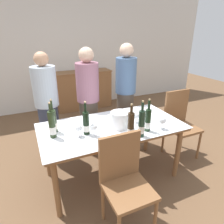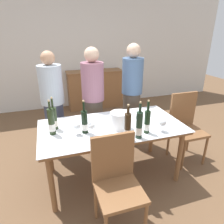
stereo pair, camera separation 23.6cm
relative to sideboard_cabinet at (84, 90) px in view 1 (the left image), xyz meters
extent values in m
plane|color=brown|center=(-0.42, -2.64, -0.46)|extent=(12.00, 12.00, 0.00)
cube|color=silver|center=(-0.42, 0.29, 0.94)|extent=(8.00, 0.10, 2.80)
cube|color=brown|center=(0.00, 0.00, -0.01)|extent=(1.32, 0.44, 0.89)
cube|color=brown|center=(0.00, 0.00, 0.45)|extent=(1.36, 0.46, 0.02)
cylinder|color=brown|center=(-1.19, -2.99, -0.10)|extent=(0.06, 0.06, 0.71)
cylinder|color=brown|center=(0.35, -2.99, -0.10)|extent=(0.06, 0.06, 0.71)
cylinder|color=brown|center=(-1.19, -2.28, -0.10)|extent=(0.06, 0.06, 0.71)
cylinder|color=brown|center=(0.35, -2.28, -0.10)|extent=(0.06, 0.06, 0.71)
cube|color=brown|center=(-0.42, -2.64, 0.27)|extent=(1.70, 0.87, 0.04)
cube|color=white|center=(-0.42, -2.64, 0.29)|extent=(1.73, 0.90, 0.01)
cylinder|color=white|center=(-0.35, -2.71, 0.39)|extent=(0.21, 0.21, 0.20)
cylinder|color=white|center=(-0.35, -2.71, 0.48)|extent=(0.22, 0.22, 0.01)
cylinder|color=black|center=(-0.76, -2.71, 0.42)|extent=(0.07, 0.07, 0.26)
cylinder|color=white|center=(-0.76, -2.71, 0.37)|extent=(0.07, 0.07, 0.07)
cylinder|color=black|center=(-0.76, -2.71, 0.61)|extent=(0.02, 0.02, 0.11)
cylinder|color=tan|center=(-0.76, -2.71, 0.67)|extent=(0.02, 0.02, 0.02)
cylinder|color=black|center=(-0.10, -2.92, 0.42)|extent=(0.07, 0.07, 0.26)
cylinder|color=white|center=(-0.10, -2.92, 0.37)|extent=(0.07, 0.07, 0.07)
cylinder|color=black|center=(-0.10, -2.92, 0.61)|extent=(0.03, 0.03, 0.11)
cylinder|color=tan|center=(-0.10, -2.92, 0.67)|extent=(0.02, 0.02, 0.02)
cylinder|color=#1E3323|center=(-0.23, -3.00, 0.44)|extent=(0.07, 0.07, 0.30)
cylinder|color=white|center=(-0.23, -3.00, 0.38)|extent=(0.07, 0.07, 0.08)
cylinder|color=#1E3323|center=(-0.23, -3.00, 0.64)|extent=(0.03, 0.03, 0.10)
cylinder|color=tan|center=(-0.23, -3.00, 0.70)|extent=(0.02, 0.02, 0.02)
cylinder|color=#28381E|center=(-1.11, -2.63, 0.44)|extent=(0.07, 0.07, 0.30)
cylinder|color=white|center=(-1.11, -2.63, 0.38)|extent=(0.07, 0.07, 0.08)
cylinder|color=#28381E|center=(-1.11, -2.63, 0.64)|extent=(0.02, 0.02, 0.09)
cylinder|color=tan|center=(-1.11, -2.63, 0.69)|extent=(0.02, 0.02, 0.02)
cylinder|color=#332314|center=(-0.37, -3.00, 0.44)|extent=(0.07, 0.07, 0.30)
cylinder|color=white|center=(-0.37, -3.00, 0.38)|extent=(0.07, 0.07, 0.08)
cylinder|color=#332314|center=(-0.37, -3.00, 0.63)|extent=(0.03, 0.03, 0.09)
cylinder|color=tan|center=(-0.37, -3.00, 0.68)|extent=(0.02, 0.02, 0.02)
cylinder|color=#28381E|center=(-1.08, -2.50, 0.42)|extent=(0.07, 0.07, 0.26)
cylinder|color=silver|center=(-1.08, -2.50, 0.37)|extent=(0.08, 0.08, 0.07)
cylinder|color=#28381E|center=(-1.08, -2.50, 0.61)|extent=(0.02, 0.02, 0.11)
cylinder|color=tan|center=(-1.08, -2.50, 0.68)|extent=(0.02, 0.02, 0.02)
cylinder|color=white|center=(-0.70, -2.79, 0.30)|extent=(0.06, 0.06, 0.00)
cylinder|color=white|center=(-0.70, -2.79, 0.34)|extent=(0.01, 0.01, 0.07)
sphere|color=white|center=(-0.70, -2.79, 0.40)|extent=(0.08, 0.08, 0.08)
cylinder|color=white|center=(-0.85, -2.73, 0.30)|extent=(0.07, 0.07, 0.00)
cylinder|color=white|center=(-0.85, -2.73, 0.33)|extent=(0.01, 0.01, 0.07)
sphere|color=white|center=(-0.85, -2.73, 0.40)|extent=(0.08, 0.08, 0.08)
cylinder|color=white|center=(-0.11, -2.69, 0.30)|extent=(0.07, 0.07, 0.00)
cylinder|color=white|center=(-0.11, -2.69, 0.33)|extent=(0.01, 0.01, 0.07)
sphere|color=white|center=(-0.11, -2.69, 0.39)|extent=(0.07, 0.07, 0.07)
cylinder|color=white|center=(0.08, -2.95, 0.30)|extent=(0.07, 0.07, 0.00)
cylinder|color=white|center=(0.08, -2.95, 0.33)|extent=(0.01, 0.01, 0.07)
sphere|color=white|center=(0.08, -2.95, 0.40)|extent=(0.09, 0.09, 0.09)
cylinder|color=brown|center=(0.55, -2.82, -0.23)|extent=(0.03, 0.03, 0.45)
cylinder|color=brown|center=(0.92, -2.82, -0.23)|extent=(0.03, 0.03, 0.45)
cylinder|color=brown|center=(0.55, -2.45, -0.23)|extent=(0.03, 0.03, 0.45)
cylinder|color=brown|center=(0.92, -2.45, -0.23)|extent=(0.03, 0.03, 0.45)
cube|color=brown|center=(0.74, -2.64, 0.01)|extent=(0.42, 0.42, 0.04)
cube|color=brown|center=(0.74, -2.45, 0.29)|extent=(0.42, 0.04, 0.52)
cylinder|color=brown|center=(-0.41, -3.59, -0.23)|extent=(0.03, 0.03, 0.45)
cylinder|color=brown|center=(-0.78, -3.22, -0.23)|extent=(0.03, 0.03, 0.45)
cylinder|color=brown|center=(-0.41, -3.22, -0.23)|extent=(0.03, 0.03, 0.45)
cube|color=brown|center=(-0.60, -3.40, 0.01)|extent=(0.42, 0.42, 0.04)
cube|color=brown|center=(-0.60, -3.21, 0.26)|extent=(0.42, 0.04, 0.47)
cylinder|color=#383F56|center=(-1.06, -1.83, -0.04)|extent=(0.28, 0.28, 0.84)
cylinder|color=silver|center=(-1.06, -1.83, 0.65)|extent=(0.33, 0.33, 0.55)
sphere|color=tan|center=(-1.06, -1.83, 1.02)|extent=(0.19, 0.19, 0.19)
cylinder|color=#51473D|center=(-0.48, -1.90, -0.03)|extent=(0.28, 0.28, 0.85)
cylinder|color=#9E667A|center=(-0.48, -1.90, 0.67)|extent=(0.33, 0.33, 0.55)
sphere|color=beige|center=(-0.48, -1.90, 1.05)|extent=(0.21, 0.21, 0.21)
cylinder|color=#51473D|center=(0.18, -1.85, -0.02)|extent=(0.28, 0.28, 0.88)
cylinder|color=#4C6B93|center=(0.18, -1.85, 0.70)|extent=(0.33, 0.33, 0.55)
sphere|color=beige|center=(0.18, -1.85, 1.08)|extent=(0.22, 0.22, 0.22)
camera|label=1|loc=(-1.31, -4.62, 1.38)|focal=32.00mm
camera|label=2|loc=(-1.10, -4.71, 1.38)|focal=32.00mm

